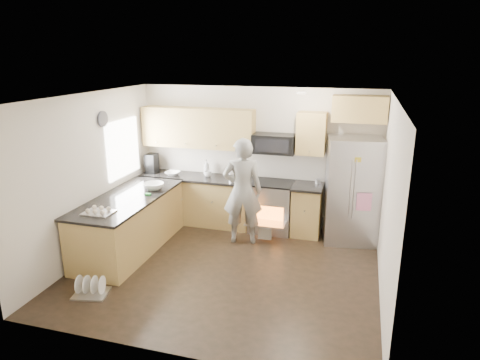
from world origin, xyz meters
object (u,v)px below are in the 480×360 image
(refrigerator, at_px, (353,190))
(dish_rack, at_px, (91,290))
(person, at_px, (243,191))
(stove_range, at_px, (272,195))

(refrigerator, xyz_separation_m, dish_rack, (-3.32, -2.81, -0.84))
(refrigerator, height_order, person, person)
(stove_range, height_order, person, person)
(stove_range, relative_size, refrigerator, 0.97)
(person, bearing_deg, dish_rack, 43.03)
(refrigerator, xyz_separation_m, person, (-1.80, -0.57, 0.00))
(stove_range, xyz_separation_m, refrigerator, (1.42, -0.07, 0.24))
(refrigerator, distance_m, dish_rack, 4.43)
(stove_range, distance_m, person, 0.78)
(stove_range, xyz_separation_m, dish_rack, (-1.90, -2.88, -0.60))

